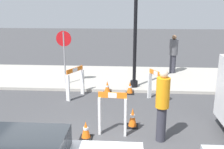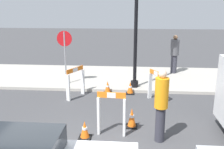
% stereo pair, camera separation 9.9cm
% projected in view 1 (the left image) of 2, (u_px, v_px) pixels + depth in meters
% --- Properties ---
extents(sidewalk_slab, '(18.00, 3.75, 0.11)m').
position_uv_depth(sidewalk_slab, '(108.00, 77.00, 11.66)').
color(sidewalk_slab, '#ADA89E').
rests_on(sidewalk_slab, ground_plane).
extents(stop_sign, '(0.60, 0.06, 2.11)m').
position_uv_depth(stop_sign, '(64.00, 49.00, 10.18)').
color(stop_sign, gray).
rests_on(stop_sign, sidewalk_slab).
extents(barricade_0, '(0.48, 0.69, 1.07)m').
position_uv_depth(barricade_0, '(155.00, 85.00, 8.83)').
color(barricade_0, white).
rests_on(barricade_0, ground_plane).
extents(barricade_1, '(0.51, 0.85, 1.09)m').
position_uv_depth(barricade_1, '(75.00, 81.00, 9.18)').
color(barricade_1, white).
rests_on(barricade_1, ground_plane).
extents(barricade_2, '(0.72, 0.18, 1.14)m').
position_uv_depth(barricade_2, '(112.00, 113.00, 6.53)').
color(barricade_2, white).
rests_on(barricade_2, ground_plane).
extents(traffic_cone_0, '(0.30, 0.30, 0.46)m').
position_uv_depth(traffic_cone_0, '(86.00, 130.00, 6.43)').
color(traffic_cone_0, black).
rests_on(traffic_cone_0, ground_plane).
extents(traffic_cone_1, '(0.30, 0.30, 0.55)m').
position_uv_depth(traffic_cone_1, '(133.00, 118.00, 7.03)').
color(traffic_cone_1, black).
rests_on(traffic_cone_1, ground_plane).
extents(traffic_cone_2, '(0.30, 0.30, 0.47)m').
position_uv_depth(traffic_cone_2, '(107.00, 87.00, 9.70)').
color(traffic_cone_2, black).
rests_on(traffic_cone_2, ground_plane).
extents(traffic_cone_3, '(0.30, 0.30, 0.46)m').
position_uv_depth(traffic_cone_3, '(130.00, 88.00, 9.65)').
color(traffic_cone_3, black).
rests_on(traffic_cone_3, ground_plane).
extents(person_worker, '(0.45, 0.45, 1.79)m').
position_uv_depth(person_worker, '(162.00, 103.00, 6.14)').
color(person_worker, '#33333D').
rests_on(person_worker, ground_plane).
extents(person_pedestrian, '(0.40, 0.40, 1.75)m').
position_uv_depth(person_pedestrian, '(173.00, 53.00, 11.97)').
color(person_pedestrian, '#33333D').
rests_on(person_pedestrian, sidewalk_slab).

